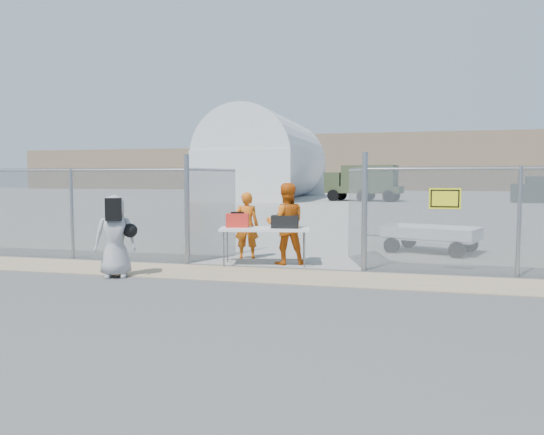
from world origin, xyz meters
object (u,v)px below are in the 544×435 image
(folding_table, at_px, (265,246))
(security_worker_left, at_px, (247,226))
(visitor, at_px, (115,236))
(utility_trailer, at_px, (431,239))
(security_worker_right, at_px, (286,224))

(folding_table, bearing_deg, security_worker_left, 117.68)
(visitor, distance_m, utility_trailer, 8.07)
(folding_table, distance_m, utility_trailer, 4.79)
(security_worker_left, xyz_separation_m, utility_trailer, (4.41, 2.19, -0.44))
(visitor, bearing_deg, security_worker_left, 33.25)
(visitor, bearing_deg, folding_table, 15.52)
(visitor, height_order, utility_trailer, visitor)
(security_worker_left, distance_m, visitor, 3.45)
(folding_table, xyz_separation_m, visitor, (-2.50, -2.12, 0.39))
(security_worker_right, bearing_deg, folding_table, 7.10)
(security_worker_left, height_order, visitor, visitor)
(folding_table, bearing_deg, visitor, -151.74)
(security_worker_right, relative_size, utility_trailer, 0.61)
(utility_trailer, bearing_deg, security_worker_left, -134.31)
(folding_table, distance_m, security_worker_right, 0.70)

